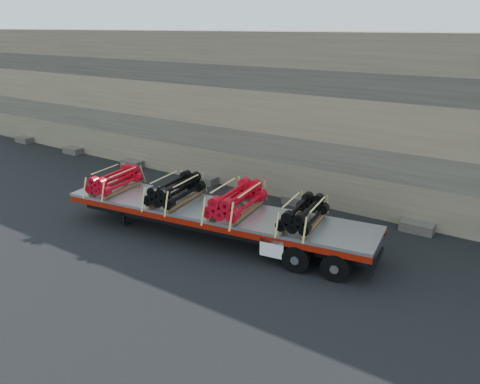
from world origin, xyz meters
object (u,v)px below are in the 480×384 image
object	(u,v)px
bundle_front	(115,181)
bundle_midfront	(176,191)
bundle_midrear	(236,201)
trailer	(215,223)
bundle_rear	(304,214)

from	to	relation	value
bundle_front	bundle_midfront	size ratio (longest dim) A/B	0.92
bundle_front	bundle_midrear	bearing A→B (deg)	0.00
trailer	bundle_rear	xyz separation A→B (m)	(3.26, 0.45, 0.96)
trailer	bundle_rear	world-z (taller)	bundle_rear
bundle_front	bundle_rear	xyz separation A→B (m)	(7.65, 1.04, 0.00)
trailer	bundle_midfront	bearing A→B (deg)	-180.00
bundle_midfront	bundle_rear	bearing A→B (deg)	0.00
bundle_front	bundle_rear	world-z (taller)	bundle_rear
bundle_midfront	trailer	bearing A→B (deg)	0.00
bundle_rear	trailer	bearing A→B (deg)	180.00
bundle_midrear	bundle_rear	world-z (taller)	bundle_midrear
trailer	bundle_midfront	size ratio (longest dim) A/B	4.90
bundle_front	bundle_midrear	distance (m)	5.30
bundle_front	bundle_midrear	xyz separation A→B (m)	(5.25, 0.72, 0.06)
bundle_front	bundle_midfront	xyz separation A→B (m)	(2.79, 0.38, 0.03)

